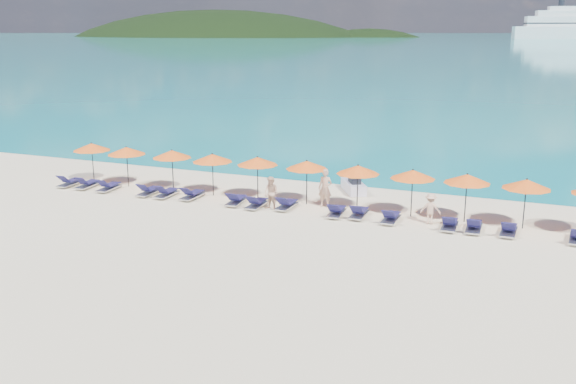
% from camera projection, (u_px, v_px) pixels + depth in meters
% --- Properties ---
extents(ground, '(1400.00, 1400.00, 0.00)m').
position_uv_depth(ground, '(261.00, 235.00, 27.33)').
color(ground, beige).
extents(sea, '(1600.00, 1300.00, 0.01)m').
position_uv_depth(sea, '(548.00, 37.00, 618.11)').
color(sea, '#1FA9B2').
rests_on(sea, ground).
extents(headland_main, '(374.00, 242.00, 126.50)m').
position_uv_depth(headland_main, '(215.00, 76.00, 631.08)').
color(headland_main, black).
rests_on(headland_main, ground).
extents(headland_small, '(162.00, 126.00, 85.50)m').
position_uv_depth(headland_small, '(368.00, 76.00, 592.78)').
color(headland_small, black).
rests_on(headland_small, ground).
extents(jetski, '(1.95, 2.46, 0.83)m').
position_uv_depth(jetski, '(354.00, 186.00, 34.43)').
color(jetski, silver).
rests_on(jetski, ground).
extents(beachgoer_a, '(0.72, 0.50, 1.91)m').
position_uv_depth(beachgoer_a, '(325.00, 188.00, 31.37)').
color(beachgoer_a, '#D2A387').
rests_on(beachgoer_a, ground).
extents(beachgoer_b, '(0.88, 0.64, 1.63)m').
position_uv_depth(beachgoer_b, '(271.00, 193.00, 31.00)').
color(beachgoer_b, '#D2A387').
rests_on(beachgoer_b, ground).
extents(beachgoer_c, '(0.96, 0.52, 1.42)m').
position_uv_depth(beachgoer_c, '(430.00, 209.00, 28.75)').
color(beachgoer_c, '#D2A387').
rests_on(beachgoer_c, ground).
extents(umbrella_0, '(2.10, 2.10, 2.28)m').
position_uv_depth(umbrella_0, '(92.00, 147.00, 36.40)').
color(umbrella_0, black).
rests_on(umbrella_0, ground).
extents(umbrella_1, '(2.10, 2.10, 2.28)m').
position_uv_depth(umbrella_1, '(126.00, 151.00, 35.26)').
color(umbrella_1, black).
rests_on(umbrella_1, ground).
extents(umbrella_2, '(2.10, 2.10, 2.28)m').
position_uv_depth(umbrella_2, '(172.00, 154.00, 34.35)').
color(umbrella_2, black).
rests_on(umbrella_2, ground).
extents(umbrella_3, '(2.10, 2.10, 2.28)m').
position_uv_depth(umbrella_3, '(212.00, 158.00, 33.33)').
color(umbrella_3, black).
rests_on(umbrella_3, ground).
extents(umbrella_4, '(2.10, 2.10, 2.28)m').
position_uv_depth(umbrella_4, '(257.00, 161.00, 32.55)').
color(umbrella_4, black).
rests_on(umbrella_4, ground).
extents(umbrella_5, '(2.10, 2.10, 2.28)m').
position_uv_depth(umbrella_5, '(307.00, 165.00, 31.63)').
color(umbrella_5, black).
rests_on(umbrella_5, ground).
extents(umbrella_6, '(2.10, 2.10, 2.28)m').
position_uv_depth(umbrella_6, '(358.00, 170.00, 30.59)').
color(umbrella_6, black).
rests_on(umbrella_6, ground).
extents(umbrella_7, '(2.10, 2.10, 2.28)m').
position_uv_depth(umbrella_7, '(413.00, 174.00, 29.61)').
color(umbrella_7, black).
rests_on(umbrella_7, ground).
extents(umbrella_8, '(2.10, 2.10, 2.28)m').
position_uv_depth(umbrella_8, '(467.00, 179.00, 28.75)').
color(umbrella_8, black).
rests_on(umbrella_8, ground).
extents(umbrella_9, '(2.10, 2.10, 2.28)m').
position_uv_depth(umbrella_9, '(527.00, 184.00, 27.77)').
color(umbrella_9, black).
rests_on(umbrella_9, ground).
extents(lounger_0, '(0.69, 1.72, 0.66)m').
position_uv_depth(lounger_0, '(70.00, 182.00, 35.74)').
color(lounger_0, silver).
rests_on(lounger_0, ground).
extents(lounger_1, '(0.77, 1.75, 0.66)m').
position_uv_depth(lounger_1, '(87.00, 184.00, 35.33)').
color(lounger_1, silver).
rests_on(lounger_1, ground).
extents(lounger_2, '(0.77, 1.75, 0.66)m').
position_uv_depth(lounger_2, '(109.00, 187.00, 34.74)').
color(lounger_2, silver).
rests_on(lounger_2, ground).
extents(lounger_3, '(0.70, 1.73, 0.66)m').
position_uv_depth(lounger_3, '(149.00, 191.00, 33.82)').
color(lounger_3, silver).
rests_on(lounger_3, ground).
extents(lounger_4, '(0.67, 1.72, 0.66)m').
position_uv_depth(lounger_4, '(166.00, 193.00, 33.44)').
color(lounger_4, silver).
rests_on(lounger_4, ground).
extents(lounger_5, '(0.64, 1.71, 0.66)m').
position_uv_depth(lounger_5, '(192.00, 195.00, 33.07)').
color(lounger_5, silver).
rests_on(lounger_5, ground).
extents(lounger_6, '(0.79, 1.75, 0.66)m').
position_uv_depth(lounger_6, '(236.00, 200.00, 32.04)').
color(lounger_6, silver).
rests_on(lounger_6, ground).
extents(lounger_7, '(0.67, 1.72, 0.66)m').
position_uv_depth(lounger_7, '(257.00, 203.00, 31.46)').
color(lounger_7, silver).
rests_on(lounger_7, ground).
extents(lounger_8, '(0.65, 1.71, 0.66)m').
position_uv_depth(lounger_8, '(286.00, 204.00, 31.24)').
color(lounger_8, silver).
rests_on(lounger_8, ground).
extents(lounger_9, '(0.74, 1.74, 0.66)m').
position_uv_depth(lounger_9, '(336.00, 211.00, 30.07)').
color(lounger_9, silver).
rests_on(lounger_9, ground).
extents(lounger_10, '(0.69, 1.72, 0.66)m').
position_uv_depth(lounger_10, '(359.00, 213.00, 29.85)').
color(lounger_10, silver).
rests_on(lounger_10, ground).
extents(lounger_11, '(0.63, 1.70, 0.66)m').
position_uv_depth(lounger_11, '(391.00, 217.00, 29.12)').
color(lounger_11, silver).
rests_on(lounger_11, ground).
extents(lounger_12, '(0.69, 1.72, 0.66)m').
position_uv_depth(lounger_12, '(450.00, 224.00, 28.12)').
color(lounger_12, silver).
rests_on(lounger_12, ground).
extents(lounger_13, '(0.68, 1.72, 0.66)m').
position_uv_depth(lounger_13, '(474.00, 226.00, 27.80)').
color(lounger_13, silver).
rests_on(lounger_13, ground).
extents(lounger_14, '(0.66, 1.71, 0.66)m').
position_uv_depth(lounger_14, '(509.00, 230.00, 27.34)').
color(lounger_14, silver).
rests_on(lounger_14, ground).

